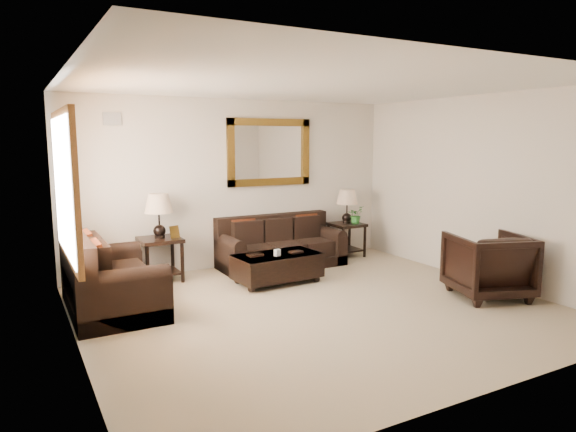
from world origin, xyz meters
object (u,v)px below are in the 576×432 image
loveseat (107,282)px  sofa (280,248)px  coffee_table (277,265)px  end_table_left (159,224)px  end_table_right (347,213)px  armchair (488,262)px

loveseat → sofa: bearing=-71.5°
sofa → coffee_table: (-0.50, -0.86, -0.03)m
sofa → end_table_left: bearing=178.1°
loveseat → end_table_right: 4.40m
end_table_right → coffee_table: end_table_right is taller
sofa → loveseat: (-2.87, -0.96, 0.05)m
loveseat → end_table_right: size_ratio=1.43×
coffee_table → end_table_right: bearing=22.9°
coffee_table → armchair: (2.12, -1.93, 0.21)m
loveseat → armchair: loveseat is taller
end_table_left → coffee_table: (1.45, -0.93, -0.58)m
end_table_left → armchair: 4.58m
coffee_table → armchair: bearing=-46.1°
armchair → loveseat: bearing=-3.2°
sofa → end_table_right: size_ratio=1.69×
end_table_right → armchair: (0.24, -2.88, -0.31)m
loveseat → end_table_left: (0.92, 1.03, 0.49)m
end_table_right → coffee_table: bearing=-153.2°
end_table_right → armchair: 2.90m
end_table_right → armchair: end_table_right is taller
end_table_right → coffee_table: size_ratio=0.93×
loveseat → end_table_left: size_ratio=1.32×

